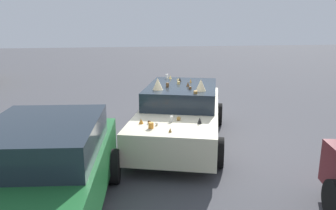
% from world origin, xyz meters
% --- Properties ---
extents(ground_plane, '(60.00, 60.00, 0.00)m').
position_xyz_m(ground_plane, '(0.00, 0.00, 0.00)').
color(ground_plane, '#47474C').
extents(art_car_decorated, '(4.87, 3.01, 1.58)m').
position_xyz_m(art_car_decorated, '(0.06, -0.02, 0.68)').
color(art_car_decorated, beige).
rests_on(art_car_decorated, ground).
extents(parked_sedan_near_left, '(4.50, 2.29, 1.43)m').
position_xyz_m(parked_sedan_near_left, '(-3.13, 2.58, 0.72)').
color(parked_sedan_near_left, '#1E602D').
rests_on(parked_sedan_near_left, ground).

